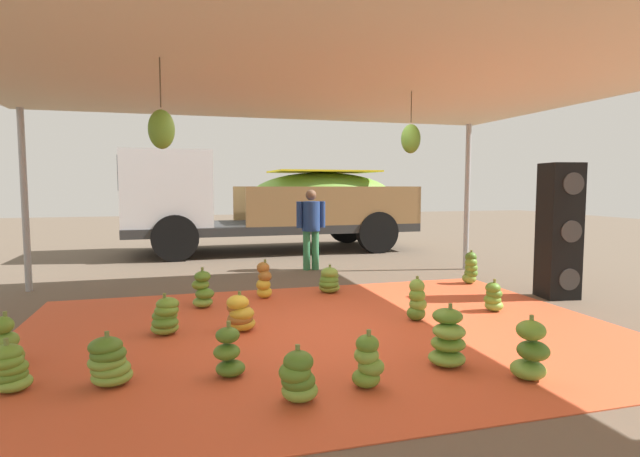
{
  "coord_description": "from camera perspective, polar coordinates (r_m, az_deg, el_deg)",
  "views": [
    {
      "loc": [
        -1.49,
        -5.19,
        1.62
      ],
      "look_at": [
        0.45,
        1.84,
        0.99
      ],
      "focal_mm": 27.98,
      "sensor_mm": 36.0,
      "label": 1
    }
  ],
  "objects": [
    {
      "name": "banana_bunch_11",
      "position": [
        4.5,
        -22.99,
        -13.94
      ],
      "size": [
        0.44,
        0.42,
        0.45
      ],
      "color": "#75A83D",
      "rests_on": "tarp_orange"
    },
    {
      "name": "banana_bunch_0",
      "position": [
        4.14,
        5.48,
        -15.03
      ],
      "size": [
        0.32,
        0.32,
        0.48
      ],
      "color": "#60932D",
      "rests_on": "tarp_orange"
    },
    {
      "name": "banana_bunch_4",
      "position": [
        8.6,
        16.85,
        -4.43
      ],
      "size": [
        0.31,
        0.3,
        0.56
      ],
      "color": "#75A83D",
      "rests_on": "tarp_orange"
    },
    {
      "name": "tarp_orange",
      "position": [
        5.64,
        0.55,
        -11.74
      ],
      "size": [
        6.67,
        4.8,
        0.01
      ],
      "primitive_type": "cube",
      "color": "#D1512D",
      "rests_on": "ground"
    },
    {
      "name": "banana_bunch_10",
      "position": [
        4.73,
        -31.96,
        -13.5
      ],
      "size": [
        0.37,
        0.36,
        0.43
      ],
      "color": "#75A83D",
      "rests_on": "tarp_orange"
    },
    {
      "name": "banana_bunch_14",
      "position": [
        5.37,
        -32.17,
        -10.98
      ],
      "size": [
        0.3,
        0.29,
        0.49
      ],
      "color": "#6B9E38",
      "rests_on": "tarp_orange"
    },
    {
      "name": "banana_bunch_13",
      "position": [
        3.87,
        -2.54,
        -16.68
      ],
      "size": [
        0.39,
        0.38,
        0.44
      ],
      "color": "#75A83D",
      "rests_on": "tarp_orange"
    },
    {
      "name": "banana_bunch_6",
      "position": [
        5.68,
        -9.11,
        -9.62
      ],
      "size": [
        0.43,
        0.44,
        0.45
      ],
      "color": "gold",
      "rests_on": "tarp_orange"
    },
    {
      "name": "banana_bunch_1",
      "position": [
        6.84,
        19.22,
        -7.47
      ],
      "size": [
        0.33,
        0.33,
        0.42
      ],
      "color": "#75A83D",
      "rests_on": "tarp_orange"
    },
    {
      "name": "banana_bunch_5",
      "position": [
        6.82,
        -13.27,
        -6.92
      ],
      "size": [
        0.37,
        0.37,
        0.54
      ],
      "color": "#75A83D",
      "rests_on": "tarp_orange"
    },
    {
      "name": "banana_bunch_2",
      "position": [
        5.73,
        -17.25,
        -9.66
      ],
      "size": [
        0.39,
        0.41,
        0.45
      ],
      "color": "#75A83D",
      "rests_on": "tarp_orange"
    },
    {
      "name": "banana_bunch_9",
      "position": [
        7.21,
        -6.43,
        -6.03
      ],
      "size": [
        0.31,
        0.33,
        0.56
      ],
      "color": "gold",
      "rests_on": "tarp_orange"
    },
    {
      "name": "banana_bunch_12",
      "position": [
        4.72,
        14.41,
        -12.18
      ],
      "size": [
        0.46,
        0.46,
        0.56
      ],
      "color": "#6B9E38",
      "rests_on": "tarp_orange"
    },
    {
      "name": "tent_canopy",
      "position": [
        5.44,
        0.81,
        17.01
      ],
      "size": [
        8.0,
        7.0,
        2.85
      ],
      "color": "#9EA0A5",
      "rests_on": "ground"
    },
    {
      "name": "banana_bunch_15",
      "position": [
        6.13,
        11.04,
        -8.15
      ],
      "size": [
        0.32,
        0.3,
        0.53
      ],
      "color": "#477523",
      "rests_on": "tarp_orange"
    },
    {
      "name": "worker_0",
      "position": [
        9.55,
        -1.04,
        0.61
      ],
      "size": [
        0.57,
        0.35,
        1.55
      ],
      "color": "#337A4C",
      "rests_on": "ground"
    },
    {
      "name": "banana_bunch_7",
      "position": [
        7.54,
        1.06,
        -5.99
      ],
      "size": [
        0.43,
        0.43,
        0.43
      ],
      "color": "#75A83D",
      "rests_on": "tarp_orange"
    },
    {
      "name": "banana_bunch_8",
      "position": [
        4.42,
        -10.43,
        -13.91
      ],
      "size": [
        0.32,
        0.32,
        0.47
      ],
      "color": "#477523",
      "rests_on": "tarp_orange"
    },
    {
      "name": "speaker_stack",
      "position": [
        7.96,
        25.68,
        -0.25
      ],
      "size": [
        0.54,
        0.54,
        1.94
      ],
      "color": "black",
      "rests_on": "ground"
    },
    {
      "name": "banana_bunch_3",
      "position": [
        4.59,
        22.94,
        -12.95
      ],
      "size": [
        0.36,
        0.38,
        0.55
      ],
      "color": "#6B9E38",
      "rests_on": "tarp_orange"
    },
    {
      "name": "cargo_truck_main",
      "position": [
        12.39,
        -6.29,
        3.19
      ],
      "size": [
        6.95,
        2.62,
        2.4
      ],
      "color": "#2D2D2D",
      "rests_on": "ground"
    },
    {
      "name": "ground_plane",
      "position": [
        8.48,
        -5.09,
        -6.11
      ],
      "size": [
        40.0,
        40.0,
        0.0
      ],
      "primitive_type": "plane",
      "color": "brown"
    }
  ]
}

